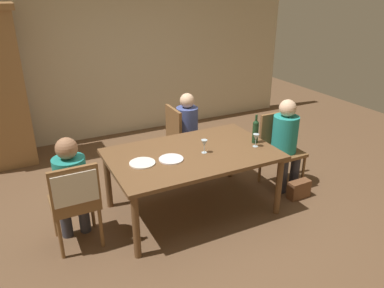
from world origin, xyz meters
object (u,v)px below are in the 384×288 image
(chair_far_right, at_px, (181,135))
(person_man_bearded, at_px, (71,183))
(dining_table, at_px, (192,158))
(person_woman_host, at_px, (189,126))
(chair_right_end, at_px, (279,144))
(wine_glass_centre, at_px, (256,138))
(dinner_plate_guest_left, at_px, (171,159))
(person_man_guest, at_px, (286,138))
(dinner_plate_host, at_px, (142,163))
(wine_glass_near_left, at_px, (204,144))
(handbag, at_px, (299,189))
(chair_left_end, at_px, (75,196))
(wine_bottle_tall_green, at_px, (255,131))

(chair_far_right, bearing_deg, person_man_bearded, -60.09)
(dining_table, distance_m, person_woman_host, 1.03)
(chair_right_end, distance_m, wine_glass_centre, 0.69)
(dining_table, relative_size, dinner_plate_guest_left, 6.98)
(dining_table, xyz_separation_m, person_woman_host, (0.43, 0.94, -0.01))
(dining_table, relative_size, person_man_guest, 1.57)
(dinner_plate_host, bearing_deg, wine_glass_near_left, -4.01)
(person_man_bearded, xyz_separation_m, handbag, (2.55, -0.38, -0.54))
(chair_far_right, distance_m, chair_left_end, 1.92)
(person_woman_host, bearing_deg, wine_glass_centre, 13.97)
(dining_table, bearing_deg, wine_glass_near_left, -28.50)
(person_man_guest, bearing_deg, person_man_bearded, -1.16)
(person_man_bearded, bearing_deg, chair_far_right, 29.91)
(dining_table, bearing_deg, dinner_plate_guest_left, -167.19)
(dinner_plate_guest_left, bearing_deg, wine_glass_near_left, -0.08)
(person_man_bearded, bearing_deg, wine_bottle_tall_green, -2.91)
(wine_bottle_tall_green, height_order, wine_glass_near_left, wine_bottle_tall_green)
(dinner_plate_host, bearing_deg, handbag, -10.30)
(handbag, bearing_deg, chair_right_end, 90.00)
(chair_far_right, xyz_separation_m, chair_left_end, (-1.59, -1.07, 0.06))
(person_woman_host, height_order, wine_bottle_tall_green, person_woman_host)
(wine_glass_centre, height_order, handbag, wine_glass_centre)
(chair_right_end, distance_m, person_man_guest, 0.17)
(person_woman_host, height_order, dinner_plate_host, person_woman_host)
(person_man_guest, bearing_deg, dining_table, -1.16)
(handbag, bearing_deg, dinner_plate_host, 169.70)
(chair_right_end, bearing_deg, wine_glass_centre, 24.75)
(person_man_bearded, relative_size, person_man_guest, 0.99)
(wine_bottle_tall_green, bearing_deg, person_man_bearded, 177.09)
(chair_left_end, relative_size, wine_glass_near_left, 6.17)
(dining_table, distance_m, wine_glass_centre, 0.75)
(person_man_guest, bearing_deg, person_woman_host, -48.79)
(chair_right_end, distance_m, dinner_plate_guest_left, 1.57)
(chair_right_end, relative_size, dinner_plate_guest_left, 3.59)
(person_man_guest, bearing_deg, dinner_plate_guest_left, 1.34)
(dinner_plate_host, bearing_deg, person_man_bearded, 176.72)
(dining_table, height_order, wine_glass_near_left, wine_glass_near_left)
(chair_right_end, relative_size, wine_glass_near_left, 6.17)
(person_man_guest, distance_m, dinner_plate_guest_left, 1.55)
(person_man_bearded, bearing_deg, wine_glass_near_left, -3.64)
(chair_far_right, height_order, wine_glass_near_left, chair_far_right)
(wine_glass_near_left, bearing_deg, chair_far_right, 78.72)
(person_man_guest, relative_size, dinner_plate_guest_left, 4.46)
(person_woman_host, bearing_deg, dinner_plate_guest_left, -34.97)
(chair_far_right, relative_size, chair_left_end, 1.00)
(chair_right_end, height_order, person_man_bearded, person_man_bearded)
(dining_table, distance_m, handbag, 1.43)
(wine_glass_centre, bearing_deg, person_man_guest, 14.70)
(person_woman_host, bearing_deg, wine_bottle_tall_green, 18.35)
(person_man_guest, bearing_deg, handbag, 90.00)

